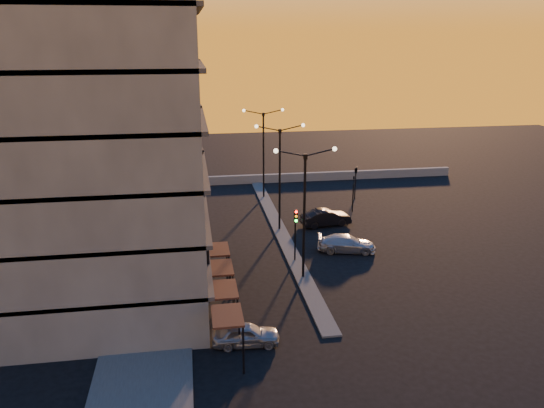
% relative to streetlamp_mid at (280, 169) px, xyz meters
% --- Properties ---
extents(ground, '(120.00, 120.00, 0.00)m').
position_rel_streetlamp_mid_xyz_m(ground, '(0.00, -10.00, -5.59)').
color(ground, black).
rests_on(ground, ground).
extents(sidewalk_west, '(5.00, 40.00, 0.12)m').
position_rel_streetlamp_mid_xyz_m(sidewalk_west, '(-10.50, -6.00, -5.53)').
color(sidewalk_west, '#4A4A47').
rests_on(sidewalk_west, ground).
extents(median, '(1.20, 36.00, 0.12)m').
position_rel_streetlamp_mid_xyz_m(median, '(0.00, 0.00, -5.53)').
color(median, '#4A4A47').
rests_on(median, ground).
extents(parapet, '(44.00, 0.50, 1.00)m').
position_rel_streetlamp_mid_xyz_m(parapet, '(2.00, 16.00, -5.09)').
color(parapet, slate).
rests_on(parapet, ground).
extents(building, '(14.35, 17.08, 25.00)m').
position_rel_streetlamp_mid_xyz_m(building, '(-14.00, -9.97, 6.32)').
color(building, '#646058').
rests_on(building, ground).
extents(streetlamp_near, '(4.32, 0.32, 9.51)m').
position_rel_streetlamp_mid_xyz_m(streetlamp_near, '(0.00, -10.00, 0.00)').
color(streetlamp_near, black).
rests_on(streetlamp_near, ground).
extents(streetlamp_mid, '(4.32, 0.32, 9.51)m').
position_rel_streetlamp_mid_xyz_m(streetlamp_mid, '(0.00, 0.00, 0.00)').
color(streetlamp_mid, black).
rests_on(streetlamp_mid, ground).
extents(streetlamp_far, '(4.32, 0.32, 9.51)m').
position_rel_streetlamp_mid_xyz_m(streetlamp_far, '(0.00, 10.00, 0.00)').
color(streetlamp_far, black).
rests_on(streetlamp_far, ground).
extents(traffic_light_main, '(0.28, 0.44, 4.25)m').
position_rel_streetlamp_mid_xyz_m(traffic_light_main, '(0.00, -7.13, -2.70)').
color(traffic_light_main, black).
rests_on(traffic_light_main, ground).
extents(signal_east_a, '(0.13, 0.16, 3.60)m').
position_rel_streetlamp_mid_xyz_m(signal_east_a, '(8.00, 4.00, -3.66)').
color(signal_east_a, black).
rests_on(signal_east_a, ground).
extents(signal_east_b, '(0.42, 1.99, 3.60)m').
position_rel_streetlamp_mid_xyz_m(signal_east_b, '(9.50, 8.00, -2.49)').
color(signal_east_b, black).
rests_on(signal_east_b, ground).
extents(car_hatchback, '(3.86, 1.75, 1.29)m').
position_rel_streetlamp_mid_xyz_m(car_hatchback, '(-4.99, -17.93, -4.95)').
color(car_hatchback, '#929499').
rests_on(car_hatchback, ground).
extents(car_sedan, '(4.78, 2.30, 1.51)m').
position_rel_streetlamp_mid_xyz_m(car_sedan, '(4.37, 0.47, -4.84)').
color(car_sedan, black).
rests_on(car_sedan, ground).
extents(car_wagon, '(4.95, 2.88, 1.35)m').
position_rel_streetlamp_mid_xyz_m(car_wagon, '(4.50, -5.72, -4.92)').
color(car_wagon, '#ADAFB5').
rests_on(car_wagon, ground).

